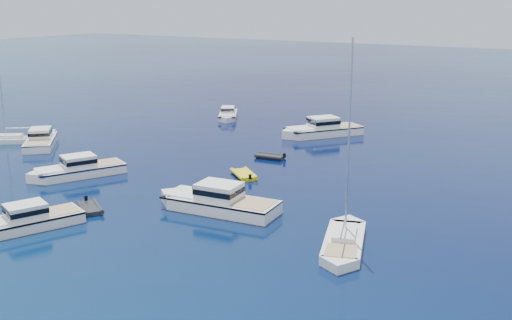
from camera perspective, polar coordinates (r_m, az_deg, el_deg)
The scene contains 12 objects.
ground at distance 43.71m, azimuth -16.48°, elevation -8.40°, with size 400.00×400.00×0.00m, color #082F4D.
motor_cruiser_near at distance 49.61m, azimuth -20.52°, elevation -5.95°, with size 2.87×9.37×2.46m, color silver, non-canonical shape.
motor_cruiser_left at distance 62.38m, azimuth -16.12°, elevation -1.43°, with size 3.06×10.00×2.62m, color white, non-canonical shape.
motor_cruiser_centre at distance 50.53m, azimuth -3.62°, elevation -4.63°, with size 3.45×11.27×2.96m, color white, non-canonical shape.
motor_cruiser_far_l at distance 76.84m, azimuth -19.13°, elevation 1.30°, with size 3.06×10.01×2.63m, color white, non-canonical shape.
motor_cruiser_distant at distance 78.16m, azimuth 6.04°, elevation 2.26°, with size 3.50×11.43×3.00m, color white, non-canonical shape.
motor_cruiser_horizon at distance 89.18m, azimuth -2.60°, elevation 3.87°, with size 2.46×8.04×2.11m, color white, non-canonical shape.
sailboat_mid_r at distance 43.76m, azimuth 8.08°, elevation -7.89°, with size 2.61×10.04×14.76m, color silver, non-canonical shape.
sailboat_mid_l at distance 79.44m, azimuth -21.40°, elevation 1.52°, with size 2.25×8.66×12.74m, color white, non-canonical shape.
tender_yellow at distance 59.81m, azimuth -1.12°, elevation -1.53°, with size 2.10×3.87×0.95m, color yellow, non-canonical shape.
tender_grey_near at distance 52.13m, azimuth -15.02°, elevation -4.51°, with size 1.94×3.50×0.95m, color black, non-canonical shape.
tender_grey_far at distance 66.57m, azimuth 1.32°, elevation 0.15°, with size 1.83×3.28×0.95m, color black, non-canonical shape.
Camera 1 is at (30.38, -26.64, 16.66)m, focal length 43.43 mm.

